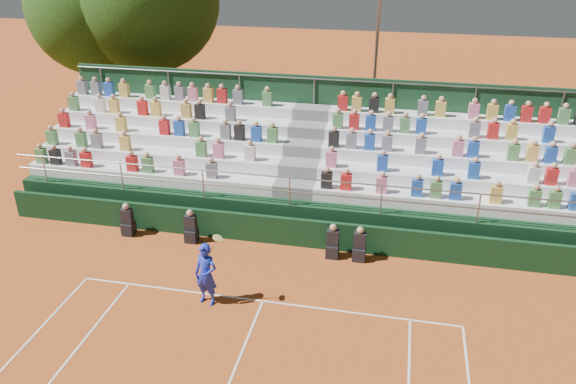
# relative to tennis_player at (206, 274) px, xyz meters

# --- Properties ---
(ground) EXTENTS (90.00, 90.00, 0.00)m
(ground) POSITION_rel_tennis_player_xyz_m (1.50, 0.36, -0.94)
(ground) COLOR #B4501E
(ground) RESTS_ON ground
(courtside_wall) EXTENTS (20.00, 0.15, 1.00)m
(courtside_wall) POSITION_rel_tennis_player_xyz_m (1.50, 3.56, -0.44)
(courtside_wall) COLOR black
(courtside_wall) RESTS_ON ground
(line_officials) EXTENTS (8.30, 0.40, 1.19)m
(line_officials) POSITION_rel_tennis_player_xyz_m (0.37, 3.11, -0.46)
(line_officials) COLOR black
(line_officials) RESTS_ON ground
(grandstand) EXTENTS (20.00, 5.20, 4.40)m
(grandstand) POSITION_rel_tennis_player_xyz_m (1.51, 6.80, 0.15)
(grandstand) COLOR black
(grandstand) RESTS_ON ground
(tennis_player) EXTENTS (0.91, 0.59, 2.22)m
(tennis_player) POSITION_rel_tennis_player_xyz_m (0.00, 0.00, 0.00)
(tennis_player) COLOR #192CBD
(tennis_player) RESTS_ON ground
(tree_west) EXTENTS (6.38, 6.38, 9.23)m
(tree_west) POSITION_rel_tennis_player_xyz_m (-9.94, 13.31, 5.09)
(tree_west) COLOR #3B2215
(tree_west) RESTS_ON ground
(floodlight_mast) EXTENTS (0.60, 0.25, 7.80)m
(floodlight_mast) POSITION_rel_tennis_player_xyz_m (3.51, 14.24, 3.62)
(floodlight_mast) COLOR gray
(floodlight_mast) RESTS_ON ground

